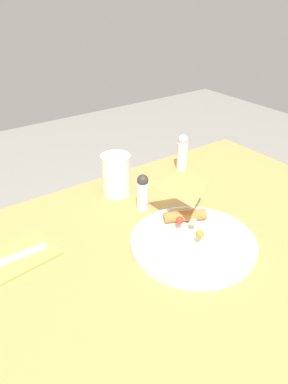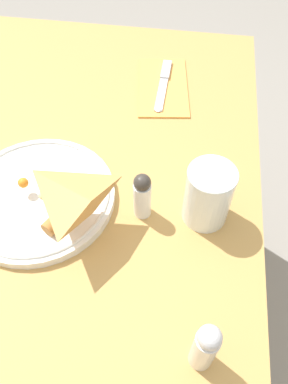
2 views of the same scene
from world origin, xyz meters
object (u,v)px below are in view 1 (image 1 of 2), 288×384
Objects in this scene: milk_glass at (116,175)px; plate_pizza at (193,240)px; napkin_folded at (4,263)px; pepper_shaker at (143,192)px; dining_table at (184,304)px; salt_shaker at (182,152)px.

plate_pizza is at bearing -87.30° from milk_glass.
napkin_folded is 0.34m from pepper_shaker.
plate_pizza is 1.20× the size of napkin_folded.
milk_glass reaches higher than plate_pizza.
dining_table is at bearing -140.94° from plate_pizza.
pepper_shaker is at bearing -153.32° from salt_shaker.
napkin_folded is at bearing -161.83° from milk_glass.
dining_table is 4.91× the size of napkin_folded.
salt_shaker is at bearing 11.68° from napkin_folded.
milk_glass is at bearing 18.17° from napkin_folded.
napkin_folded is (-0.32, -0.11, -0.05)m from milk_glass.
milk_glass is (0.03, 0.31, 0.16)m from dining_table.
milk_glass is 1.00× the size of salt_shaker.
plate_pizza is at bearing -126.90° from salt_shaker.
dining_table is 11.59× the size of pepper_shaker.
plate_pizza reaches higher than dining_table.
salt_shaker reaches higher than dining_table.
dining_table is at bearing -101.41° from pepper_shaker.
plate_pizza is at bearing 39.06° from dining_table.
dining_table is 0.37m from napkin_folded.
plate_pizza is 2.82× the size of pepper_shaker.
salt_shaker is (0.22, 0.01, 0.00)m from milk_glass.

